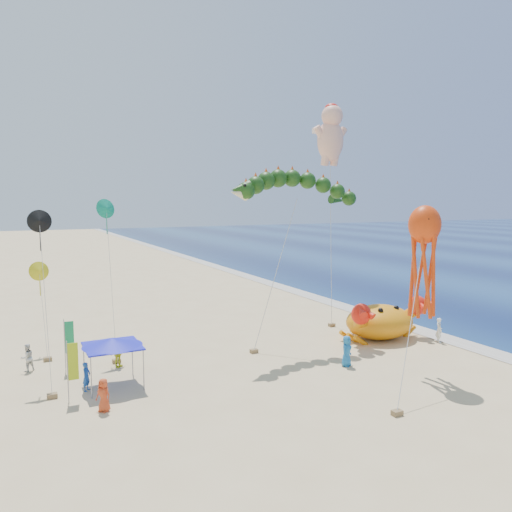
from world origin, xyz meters
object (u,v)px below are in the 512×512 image
at_px(dragon_kite, 295,192).
at_px(canopy_blue, 112,342).
at_px(cherub_kite, 331,133).
at_px(octopus_kite, 424,253).
at_px(crab_inflatable, 380,320).

distance_m(dragon_kite, canopy_blue, 15.79).
xyz_separation_m(cherub_kite, canopy_blue, (-19.78, -8.11, -13.30)).
xyz_separation_m(cherub_kite, octopus_kite, (-3.29, -14.13, -8.59)).
height_order(dragon_kite, cherub_kite, cherub_kite).
bearing_deg(octopus_kite, crab_inflatable, 67.02).
bearing_deg(dragon_kite, cherub_kite, 38.96).
height_order(crab_inflatable, octopus_kite, octopus_kite).
distance_m(crab_inflatable, dragon_kite, 11.44).
relative_size(dragon_kite, canopy_blue, 3.69).
bearing_deg(canopy_blue, dragon_kite, 11.77).
bearing_deg(cherub_kite, canopy_blue, -157.72).
xyz_separation_m(crab_inflatable, cherub_kite, (0.36, 7.22, 14.38)).
xyz_separation_m(crab_inflatable, octopus_kite, (-2.93, -6.90, 5.79)).
height_order(cherub_kite, octopus_kite, cherub_kite).
distance_m(cherub_kite, canopy_blue, 25.18).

